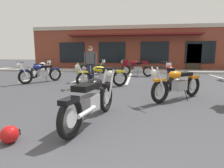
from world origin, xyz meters
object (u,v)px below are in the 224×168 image
motorcycle_silver_naked (135,67)px  motorcycle_green_cafe_racer (41,72)px  motorcycle_cream_vintage (170,75)px  motorcycle_black_cruiser (177,84)px  motorcycle_red_sportbike (92,67)px  person_in_black_shirt (90,61)px  helmet_on_pavement (10,134)px  motorcycle_foreground_classic (92,98)px  motorcycle_orange_scrambler (102,76)px  motorcycle_blue_standard (42,69)px

motorcycle_silver_naked → motorcycle_green_cafe_racer: same height
motorcycle_cream_vintage → motorcycle_black_cruiser: bearing=-93.8°
motorcycle_red_sportbike → person_in_black_shirt: bearing=-76.8°
motorcycle_green_cafe_racer → helmet_on_pavement: size_ratio=7.09×
motorcycle_black_cruiser → person_in_black_shirt: (-3.38, 3.22, 0.49)m
motorcycle_foreground_classic → helmet_on_pavement: (-0.98, -1.00, -0.33)m
motorcycle_silver_naked → motorcycle_green_cafe_racer: size_ratio=1.08×
motorcycle_cream_vintage → helmet_on_pavement: motorcycle_cream_vintage is taller
motorcycle_foreground_classic → motorcycle_green_cafe_racer: size_ratio=1.13×
motorcycle_black_cruiser → motorcycle_cream_vintage: same height
motorcycle_foreground_classic → motorcycle_orange_scrambler: same height
motorcycle_foreground_classic → motorcycle_red_sportbike: same height
motorcycle_black_cruiser → motorcycle_green_cafe_racer: same height
motorcycle_red_sportbike → motorcycle_cream_vintage: 6.19m
motorcycle_green_cafe_racer → person_in_black_shirt: person_in_black_shirt is taller
motorcycle_foreground_classic → motorcycle_orange_scrambler: bearing=98.7°
motorcycle_green_cafe_racer → motorcycle_black_cruiser: bearing=-24.2°
motorcycle_blue_standard → person_in_black_shirt: (3.23, -1.25, 0.49)m
motorcycle_foreground_classic → motorcycle_cream_vintage: 4.74m
motorcycle_green_cafe_racer → motorcycle_orange_scrambler: same height
motorcycle_blue_standard → motorcycle_cream_vintage: same height
motorcycle_silver_naked → motorcycle_blue_standard: 5.46m
motorcycle_red_sportbike → motorcycle_green_cafe_racer: size_ratio=1.08×
motorcycle_foreground_classic → motorcycle_green_cafe_racer: (-3.61, 4.54, 0.00)m
motorcycle_blue_standard → motorcycle_green_cafe_racer: same height
motorcycle_foreground_classic → motorcycle_silver_naked: same height
motorcycle_black_cruiser → motorcycle_orange_scrambler: 3.02m
motorcycle_blue_standard → motorcycle_green_cafe_racer: 2.25m
motorcycle_silver_naked → person_in_black_shirt: person_in_black_shirt is taller
helmet_on_pavement → motorcycle_black_cruiser: bearing=46.2°
motorcycle_black_cruiser → motorcycle_silver_naked: bearing=102.8°
helmet_on_pavement → motorcycle_silver_naked: bearing=79.8°
motorcycle_green_cafe_racer → motorcycle_orange_scrambler: (3.04, -0.82, 0.00)m
motorcycle_blue_standard → motorcycle_black_cruiser: bearing=-34.1°
motorcycle_red_sportbike → motorcycle_orange_scrambler: bearing=-71.4°
motorcycle_red_sportbike → motorcycle_silver_naked: (2.86, -0.81, 0.07)m
motorcycle_black_cruiser → motorcycle_orange_scrambler: size_ratio=0.88×
motorcycle_black_cruiser → motorcycle_green_cafe_racer: 6.08m
motorcycle_black_cruiser → motorcycle_cream_vintage: 2.21m
motorcycle_blue_standard → motorcycle_cream_vintage: (6.76, -2.26, 0.00)m
motorcycle_silver_naked → helmet_on_pavement: motorcycle_silver_naked is taller
motorcycle_foreground_classic → person_in_black_shirt: 5.49m
motorcycle_red_sportbike → motorcycle_green_cafe_racer: same height
motorcycle_silver_naked → helmet_on_pavement: 9.03m
helmet_on_pavement → motorcycle_blue_standard: bearing=116.2°
motorcycle_black_cruiser → motorcycle_orange_scrambler: (-2.51, 1.68, 0.00)m
motorcycle_cream_vintage → motorcycle_blue_standard: bearing=161.5°
motorcycle_silver_naked → motorcycle_blue_standard: size_ratio=0.95×
motorcycle_black_cruiser → person_in_black_shirt: 4.69m
motorcycle_blue_standard → motorcycle_foreground_classic: bearing=-54.4°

